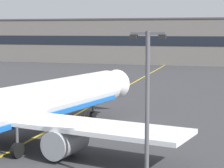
% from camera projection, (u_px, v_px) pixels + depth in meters
% --- Properties ---
extents(taxiway_centreline, '(9.59, 179.78, 0.01)m').
position_uv_depth(taxiway_centreline, '(86.00, 109.00, 58.18)').
color(taxiway_centreline, yellow).
rests_on(taxiway_centreline, ground).
extents(airliner_foreground, '(32.34, 41.31, 11.65)m').
position_uv_depth(airliner_foreground, '(7.00, 111.00, 38.28)').
color(airliner_foreground, white).
rests_on(airliner_foreground, ground).
extents(apron_lamp_post, '(2.24, 0.90, 10.24)m').
position_uv_depth(apron_lamp_post, '(147.00, 108.00, 27.82)').
color(apron_lamp_post, '#515156').
rests_on(apron_lamp_post, ground).
extents(safety_cone_by_nose_gear, '(0.44, 0.44, 0.55)m').
position_uv_depth(safety_cone_by_nose_gear, '(86.00, 115.00, 52.58)').
color(safety_cone_by_nose_gear, orange).
rests_on(safety_cone_by_nose_gear, ground).
extents(terminal_building, '(153.64, 12.40, 13.81)m').
position_uv_depth(terminal_building, '(211.00, 41.00, 130.71)').
color(terminal_building, slate).
rests_on(terminal_building, ground).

